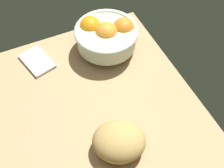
# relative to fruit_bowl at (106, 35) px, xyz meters

# --- Properties ---
(ground_plane) EXTENTS (0.77, 0.66, 0.03)m
(ground_plane) POSITION_rel_fruit_bowl_xyz_m (-0.24, 0.15, -0.08)
(ground_plane) COLOR tan
(fruit_bowl) EXTENTS (0.22, 0.22, 0.12)m
(fruit_bowl) POSITION_rel_fruit_bowl_xyz_m (0.00, 0.00, 0.00)
(fruit_bowl) COLOR silver
(fruit_bowl) RESTS_ON ground
(bread_loaf) EXTENTS (0.19, 0.20, 0.09)m
(bread_loaf) POSITION_rel_fruit_bowl_xyz_m (-0.38, 0.13, -0.02)
(bread_loaf) COLOR #AE8A4C
(bread_loaf) RESTS_ON ground
(napkin_folded) EXTENTS (0.14, 0.11, 0.01)m
(napkin_folded) POSITION_rel_fruit_bowl_xyz_m (0.04, 0.25, -0.06)
(napkin_folded) COLOR #BBBAC1
(napkin_folded) RESTS_ON ground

